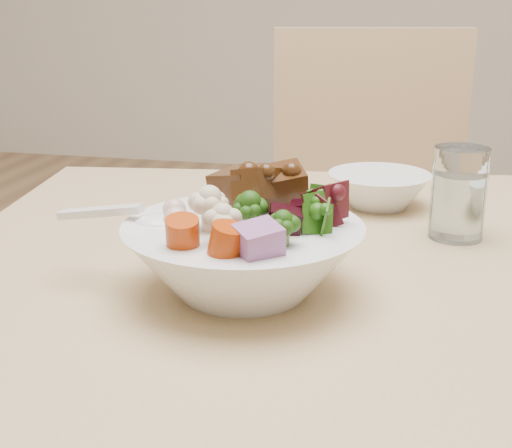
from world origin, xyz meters
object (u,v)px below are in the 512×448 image
object	(u,v)px
food_bowl	(245,253)
side_bowl	(379,190)
chair_far	(373,227)
water_glass	(458,197)

from	to	relation	value
food_bowl	side_bowl	distance (m)	0.34
chair_far	side_bowl	xyz separation A→B (m)	(0.03, -0.43, 0.19)
chair_far	food_bowl	size ratio (longest dim) A/B	3.77
water_glass	chair_far	bearing A→B (deg)	103.15
water_glass	side_bowl	size ratio (longest dim) A/B	0.79
food_bowl	water_glass	xyz separation A→B (m)	(0.21, 0.21, 0.01)
chair_far	water_glass	distance (m)	0.60
chair_far	side_bowl	world-z (taller)	chair_far
water_glass	side_bowl	xyz separation A→B (m)	(-0.10, 0.11, -0.03)
food_bowl	chair_far	bearing A→B (deg)	83.99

